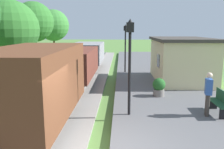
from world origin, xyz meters
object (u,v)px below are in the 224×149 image
(station_hut, at_px, (181,59))
(tree_trackside_far, at_px, (10,29))
(person_waiting, at_px, (208,92))
(lamp_post_near, at_px, (130,50))
(tree_field_left, at_px, (33,22))
(bench_near_hut, at_px, (221,102))
(potted_planter, at_px, (159,87))
(tree_field_distant, at_px, (53,25))
(lamp_post_far, at_px, (125,39))
(freight_train, at_px, (71,65))

(station_hut, bearing_deg, tree_trackside_far, 166.25)
(person_waiting, relative_size, tree_trackside_far, 0.29)
(lamp_post_near, distance_m, tree_field_left, 21.21)
(bench_near_hut, distance_m, potted_planter, 3.23)
(lamp_post_near, distance_m, tree_field_distant, 29.00)
(person_waiting, xyz_separation_m, lamp_post_far, (-3.02, 9.54, 1.62))
(tree_field_left, bearing_deg, bench_near_hut, -52.63)
(lamp_post_far, distance_m, tree_trackside_far, 9.07)
(freight_train, relative_size, tree_field_left, 2.90)
(freight_train, bearing_deg, bench_near_hut, -32.89)
(bench_near_hut, bearing_deg, lamp_post_near, -176.52)
(freight_train, relative_size, potted_planter, 21.18)
(tree_trackside_far, bearing_deg, tree_field_left, 98.35)
(freight_train, relative_size, person_waiting, 11.35)
(potted_planter, xyz_separation_m, tree_field_distant, (-12.03, 24.29, 3.43))
(freight_train, distance_m, tree_field_left, 15.79)
(potted_planter, distance_m, tree_field_left, 20.07)
(tree_trackside_far, bearing_deg, bench_near_hut, -36.98)
(tree_trackside_far, bearing_deg, potted_planter, -33.49)
(freight_train, xyz_separation_m, bench_near_hut, (6.86, -4.43, -0.78))
(station_hut, height_order, person_waiting, station_hut)
(lamp_post_near, bearing_deg, potted_planter, 59.84)
(potted_planter, distance_m, tree_trackside_far, 13.05)
(lamp_post_near, relative_size, lamp_post_far, 1.00)
(lamp_post_far, bearing_deg, lamp_post_near, -90.00)
(lamp_post_near, height_order, tree_trackside_far, tree_trackside_far)
(tree_field_distant, bearing_deg, freight_train, -72.12)
(lamp_post_near, bearing_deg, freight_train, 124.81)
(tree_field_distant, bearing_deg, lamp_post_near, -68.85)
(tree_field_left, bearing_deg, station_hut, -40.38)
(person_waiting, bearing_deg, lamp_post_near, 11.19)
(freight_train, xyz_separation_m, tree_trackside_far, (-5.80, 5.10, 2.08))
(lamp_post_far, relative_size, tree_field_left, 0.55)
(lamp_post_far, bearing_deg, tree_trackside_far, 178.50)
(potted_planter, distance_m, lamp_post_near, 3.78)
(freight_train, bearing_deg, tree_trackside_far, 138.70)
(lamp_post_far, bearing_deg, freight_train, -123.66)
(station_hut, distance_m, lamp_post_near, 7.65)
(freight_train, relative_size, tree_trackside_far, 3.32)
(lamp_post_far, height_order, tree_trackside_far, tree_trackside_far)
(bench_near_hut, bearing_deg, station_hut, 90.51)
(lamp_post_near, bearing_deg, tree_field_distant, 111.15)
(person_waiting, distance_m, tree_field_left, 23.03)
(bench_near_hut, bearing_deg, person_waiting, -157.66)
(potted_planter, bearing_deg, tree_field_distant, 116.35)
(tree_field_distant, bearing_deg, bench_near_hut, -62.30)
(person_waiting, height_order, lamp_post_far, lamp_post_far)
(lamp_post_far, bearing_deg, potted_planter, -76.87)
(bench_near_hut, height_order, potted_planter, potted_planter)
(station_hut, relative_size, bench_near_hut, 3.87)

